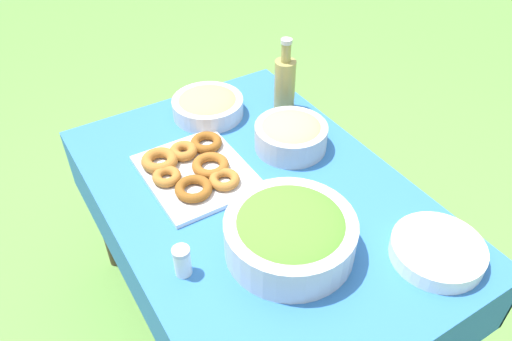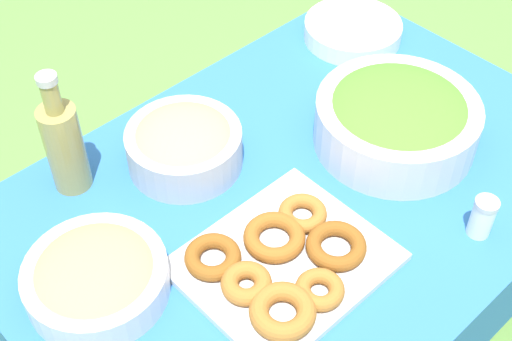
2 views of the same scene
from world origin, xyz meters
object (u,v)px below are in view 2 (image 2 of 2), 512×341
olive_oil_bottle (64,144)px  donut_platter (283,262)px  pasta_bowl (184,144)px  salad_bowl (397,119)px  plate_stack (353,31)px  bread_bowl (96,277)px

olive_oil_bottle → donut_platter: bearing=-70.6°
pasta_bowl → donut_platter: (-0.05, -0.35, -0.03)m
salad_bowl → pasta_bowl: 0.46m
pasta_bowl → olive_oil_bottle: bearing=151.3°
plate_stack → bread_bowl: (-0.94, -0.21, 0.02)m
salad_bowl → pasta_bowl: (-0.38, 0.27, -0.01)m
bread_bowl → olive_oil_bottle: bearing=66.1°
pasta_bowl → olive_oil_bottle: olive_oil_bottle is taller
olive_oil_bottle → bread_bowl: olive_oil_bottle is taller
bread_bowl → donut_platter: bearing=-35.3°
bread_bowl → pasta_bowl: bearing=24.4°
plate_stack → bread_bowl: bearing=-167.6°
pasta_bowl → olive_oil_bottle: size_ratio=0.87×
salad_bowl → donut_platter: bearing=-169.2°
donut_platter → olive_oil_bottle: size_ratio=1.30×
salad_bowl → donut_platter: salad_bowl is taller
pasta_bowl → olive_oil_bottle: 0.25m
pasta_bowl → donut_platter: size_ratio=0.67×
donut_platter → bread_bowl: size_ratio=1.41×
plate_stack → bread_bowl: size_ratio=0.96×
salad_bowl → pasta_bowl: salad_bowl is taller
salad_bowl → olive_oil_bottle: (-0.59, 0.38, 0.04)m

